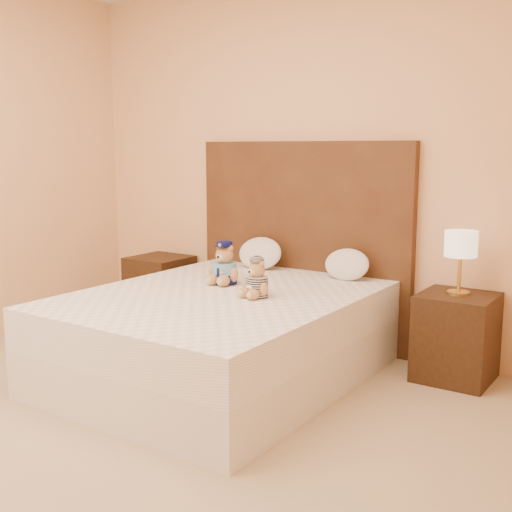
# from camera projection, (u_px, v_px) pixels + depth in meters

# --- Properties ---
(ground) EXTENTS (4.00, 4.50, 0.00)m
(ground) POSITION_uv_depth(u_px,v_px,m) (74.00, 448.00, 3.14)
(ground) COLOR tan
(ground) RESTS_ON ground
(room_walls) EXTENTS (4.04, 4.52, 2.72)m
(room_walls) POSITION_uv_depth(u_px,v_px,m) (129.00, 76.00, 3.21)
(room_walls) COLOR #F1BA83
(room_walls) RESTS_ON ground
(bed) EXTENTS (1.60, 2.00, 0.55)m
(bed) POSITION_uv_depth(u_px,v_px,m) (221.00, 335.00, 4.07)
(bed) COLOR white
(bed) RESTS_ON ground
(headboard) EXTENTS (1.75, 0.08, 1.50)m
(headboard) POSITION_uv_depth(u_px,v_px,m) (302.00, 242.00, 4.82)
(headboard) COLOR #503118
(headboard) RESTS_ON ground
(nightstand_left) EXTENTS (0.45, 0.45, 0.55)m
(nightstand_left) POSITION_uv_depth(u_px,v_px,m) (160.00, 289.00, 5.42)
(nightstand_left) COLOR #362111
(nightstand_left) RESTS_ON ground
(nightstand_right) EXTENTS (0.45, 0.45, 0.55)m
(nightstand_right) POSITION_uv_depth(u_px,v_px,m) (456.00, 337.00, 4.04)
(nightstand_right) COLOR #362111
(nightstand_right) RESTS_ON ground
(lamp) EXTENTS (0.20, 0.20, 0.40)m
(lamp) POSITION_uv_depth(u_px,v_px,m) (461.00, 247.00, 3.94)
(lamp) COLOR gold
(lamp) RESTS_ON nightstand_right
(teddy_police) EXTENTS (0.25, 0.24, 0.28)m
(teddy_police) POSITION_uv_depth(u_px,v_px,m) (225.00, 263.00, 4.28)
(teddy_police) COLOR #A87541
(teddy_police) RESTS_ON bed
(teddy_prisoner) EXTENTS (0.25, 0.24, 0.24)m
(teddy_prisoner) POSITION_uv_depth(u_px,v_px,m) (257.00, 278.00, 3.90)
(teddy_prisoner) COLOR #A87541
(teddy_prisoner) RESTS_ON bed
(pillow_left) EXTENTS (0.37, 0.24, 0.26)m
(pillow_left) POSITION_uv_depth(u_px,v_px,m) (260.00, 252.00, 4.83)
(pillow_left) COLOR white
(pillow_left) RESTS_ON bed
(pillow_right) EXTENTS (0.33, 0.21, 0.23)m
(pillow_right) POSITION_uv_depth(u_px,v_px,m) (347.00, 263.00, 4.43)
(pillow_right) COLOR white
(pillow_right) RESTS_ON bed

